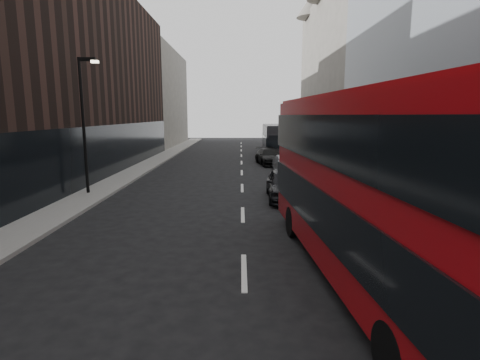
{
  "coord_description": "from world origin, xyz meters",
  "views": [
    {
      "loc": [
        -0.1,
        -1.69,
        4.25
      ],
      "look_at": [
        -0.11,
        8.4,
        2.5
      ],
      "focal_mm": 28.0,
      "sensor_mm": 36.0,
      "label": 1
    }
  ],
  "objects_px": {
    "street_lamp": "(84,117)",
    "car_b": "(286,165)",
    "red_bus": "(374,181)",
    "grey_bus": "(275,138)",
    "car_a": "(285,184)",
    "car_c": "(270,157)"
  },
  "relations": [
    {
      "from": "street_lamp",
      "to": "car_b",
      "type": "height_order",
      "value": "street_lamp"
    },
    {
      "from": "car_b",
      "to": "red_bus",
      "type": "bearing_deg",
      "value": -96.34
    },
    {
      "from": "grey_bus",
      "to": "car_b",
      "type": "height_order",
      "value": "grey_bus"
    },
    {
      "from": "red_bus",
      "to": "car_b",
      "type": "bearing_deg",
      "value": 85.44
    },
    {
      "from": "street_lamp",
      "to": "car_b",
      "type": "xyz_separation_m",
      "value": [
        11.53,
        7.73,
        -3.53
      ]
    },
    {
      "from": "grey_bus",
      "to": "car_a",
      "type": "relative_size",
      "value": 2.19
    },
    {
      "from": "street_lamp",
      "to": "car_a",
      "type": "xyz_separation_m",
      "value": [
        10.41,
        -0.9,
        -3.4
      ]
    },
    {
      "from": "street_lamp",
      "to": "red_bus",
      "type": "xyz_separation_m",
      "value": [
        11.44,
        -10.56,
        -1.53
      ]
    },
    {
      "from": "car_c",
      "to": "red_bus",
      "type": "bearing_deg",
      "value": -96.0
    },
    {
      "from": "car_b",
      "to": "car_c",
      "type": "xyz_separation_m",
      "value": [
        -0.87,
        5.01,
        0.04
      ]
    },
    {
      "from": "red_bus",
      "to": "grey_bus",
      "type": "bearing_deg",
      "value": 84.95
    },
    {
      "from": "car_a",
      "to": "grey_bus",
      "type": "bearing_deg",
      "value": 87.67
    },
    {
      "from": "red_bus",
      "to": "car_b",
      "type": "relative_size",
      "value": 3.02
    },
    {
      "from": "car_b",
      "to": "grey_bus",
      "type": "bearing_deg",
      "value": 82.53
    },
    {
      "from": "red_bus",
      "to": "street_lamp",
      "type": "bearing_deg",
      "value": 133.01
    },
    {
      "from": "street_lamp",
      "to": "car_a",
      "type": "distance_m",
      "value": 10.99
    },
    {
      "from": "street_lamp",
      "to": "grey_bus",
      "type": "distance_m",
      "value": 24.71
    },
    {
      "from": "red_bus",
      "to": "car_b",
      "type": "distance_m",
      "value": 18.4
    },
    {
      "from": "street_lamp",
      "to": "red_bus",
      "type": "distance_m",
      "value": 15.64
    },
    {
      "from": "grey_bus",
      "to": "car_b",
      "type": "xyz_separation_m",
      "value": [
        -0.34,
        -13.81,
        -1.07
      ]
    },
    {
      "from": "red_bus",
      "to": "car_a",
      "type": "bearing_deg",
      "value": 91.82
    },
    {
      "from": "street_lamp",
      "to": "grey_bus",
      "type": "relative_size",
      "value": 0.7
    }
  ]
}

